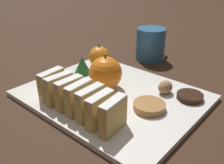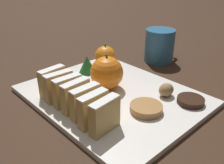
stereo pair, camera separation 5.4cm
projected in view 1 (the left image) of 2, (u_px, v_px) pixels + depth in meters
The scene contains 16 objects.
ground_plane at pixel (112, 98), 0.59m from camera, with size 6.00×6.00×0.00m, color #382316.
serving_platter at pixel (112, 96), 0.59m from camera, with size 0.32×0.40×0.01m.
stollen_slice_front at pixel (113, 116), 0.45m from camera, with size 0.07×0.03×0.07m.
stollen_slice_second at pixel (100, 110), 0.46m from camera, with size 0.07×0.02×0.07m.
stollen_slice_third at pixel (90, 103), 0.49m from camera, with size 0.06×0.02×0.07m.
stollen_slice_fourth at pixel (80, 98), 0.50m from camera, with size 0.07×0.02×0.07m.
stollen_slice_fifth at pixel (70, 93), 0.52m from camera, with size 0.07×0.02×0.07m.
stollen_slice_sixth at pixel (60, 89), 0.54m from camera, with size 0.07×0.02×0.07m.
stollen_slice_back at pixel (52, 84), 0.56m from camera, with size 0.07×0.02×0.07m.
orange_near at pixel (105, 73), 0.59m from camera, with size 0.08×0.08×0.09m.
orange_far at pixel (99, 57), 0.72m from camera, with size 0.06×0.06×0.07m.
walnut at pixel (165, 87), 0.58m from camera, with size 0.04×0.03×0.03m.
chocolate_cookie at pixel (190, 96), 0.56m from camera, with size 0.06×0.06×0.01m.
gingerbread_cookie at pixel (150, 105), 0.53m from camera, with size 0.07×0.07×0.01m.
evergreen_sprig at pixel (82, 65), 0.68m from camera, with size 0.05×0.05×0.05m.
coffee_mug at pixel (151, 44), 0.80m from camera, with size 0.12×0.09×0.10m.
Camera 1 is at (-0.39, -0.34, 0.30)m, focal length 40.00 mm.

